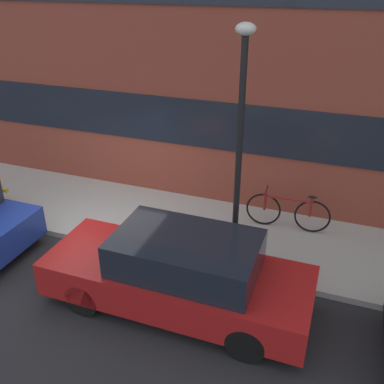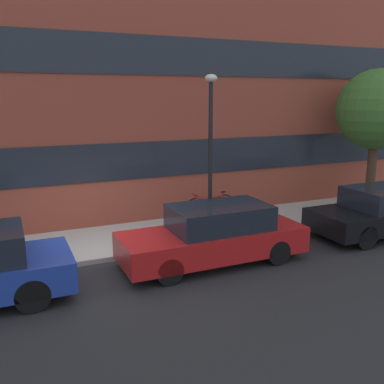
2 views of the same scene
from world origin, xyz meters
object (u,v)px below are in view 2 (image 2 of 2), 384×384
parked_car_black (381,211)px  lamp_post (210,139)px  parked_car_red (215,235)px  bicycle (210,206)px  street_tree (377,110)px

parked_car_black → lamp_post: size_ratio=0.96×
parked_car_black → parked_car_red: bearing=0.0°
parked_car_black → bicycle: 4.98m
bicycle → lamp_post: 2.84m
lamp_post → bicycle: bearing=63.6°
bicycle → street_tree: 6.38m
parked_car_black → lamp_post: (-4.78, 1.40, 2.13)m
street_tree → parked_car_black: bearing=-128.7°
parked_car_red → parked_car_black: (5.34, -0.00, -0.01)m
bicycle → street_tree: street_tree is taller
parked_car_red → street_tree: street_tree is taller
parked_car_red → lamp_post: (0.56, 1.40, 2.12)m
parked_car_red → bicycle: size_ratio=2.48×
parked_car_black → bicycle: parked_car_black is taller
parked_car_red → bicycle: 3.22m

